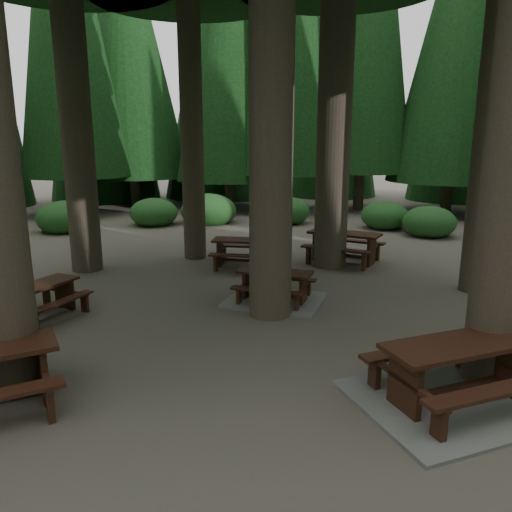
{
  "coord_description": "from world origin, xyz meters",
  "views": [
    {
      "loc": [
        0.92,
        -9.38,
        3.5
      ],
      "look_at": [
        0.5,
        0.65,
        1.1
      ],
      "focal_mm": 35.0,
      "sensor_mm": 36.0,
      "label": 1
    }
  ],
  "objects_px": {
    "picnic_table_b": "(40,296)",
    "picnic_table_f": "(245,249)",
    "picnic_table_a": "(453,382)",
    "picnic_table_c": "(275,292)",
    "picnic_table_d": "(344,242)"
  },
  "relations": [
    {
      "from": "picnic_table_a",
      "to": "picnic_table_c",
      "type": "height_order",
      "value": "picnic_table_a"
    },
    {
      "from": "picnic_table_b",
      "to": "picnic_table_f",
      "type": "relative_size",
      "value": 1.03
    },
    {
      "from": "picnic_table_a",
      "to": "picnic_table_f",
      "type": "height_order",
      "value": "picnic_table_a"
    },
    {
      "from": "picnic_table_a",
      "to": "picnic_table_d",
      "type": "height_order",
      "value": "picnic_table_d"
    },
    {
      "from": "picnic_table_a",
      "to": "picnic_table_c",
      "type": "distance_m",
      "value": 4.82
    },
    {
      "from": "picnic_table_a",
      "to": "picnic_table_d",
      "type": "xyz_separation_m",
      "value": [
        -0.47,
        7.79,
        0.27
      ]
    },
    {
      "from": "picnic_table_c",
      "to": "picnic_table_f",
      "type": "distance_m",
      "value": 3.12
    },
    {
      "from": "picnic_table_d",
      "to": "picnic_table_f",
      "type": "relative_size",
      "value": 1.31
    },
    {
      "from": "picnic_table_b",
      "to": "picnic_table_d",
      "type": "height_order",
      "value": "picnic_table_d"
    },
    {
      "from": "picnic_table_b",
      "to": "picnic_table_f",
      "type": "bearing_deg",
      "value": -19.86
    },
    {
      "from": "picnic_table_c",
      "to": "picnic_table_d",
      "type": "relative_size",
      "value": 0.97
    },
    {
      "from": "picnic_table_c",
      "to": "picnic_table_f",
      "type": "xyz_separation_m",
      "value": [
        -0.84,
        2.99,
        0.29
      ]
    },
    {
      "from": "picnic_table_a",
      "to": "picnic_table_b",
      "type": "bearing_deg",
      "value": 133.99
    },
    {
      "from": "picnic_table_a",
      "to": "picnic_table_d",
      "type": "relative_size",
      "value": 1.26
    },
    {
      "from": "picnic_table_b",
      "to": "picnic_table_c",
      "type": "relative_size",
      "value": 0.81
    }
  ]
}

